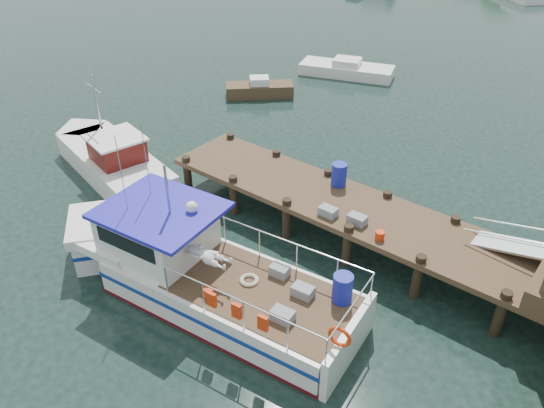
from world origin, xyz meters
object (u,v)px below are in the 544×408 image
Objects in this scene: lobster_boat at (195,269)px; moored_a at (347,69)px; dock at (511,243)px; work_boat at (111,159)px; moored_rowboat at (259,89)px.

moored_a is at bearing 102.32° from lobster_boat.
moored_a is (-14.30, 14.54, -1.85)m from dock.
moored_a is at bearing 98.25° from work_boat.
dock is at bearing 21.24° from work_boat.
lobster_boat is 16.54m from moored_rowboat.
dock is 1.52× the size of lobster_boat.
moored_a is (2.08, 6.04, -0.02)m from moored_rowboat.
lobster_boat is 21.09m from moored_a.
moored_rowboat is at bearing 106.61° from work_boat.
work_boat is 2.23× the size of moored_rowboat.
dock is 2.74× the size of moored_a.
moored_a is at bearing 134.53° from dock.
dock is 20.48m from moored_a.
dock is 4.56× the size of moored_rowboat.
moored_rowboat is (-8.95, 13.90, -0.53)m from lobster_boat.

